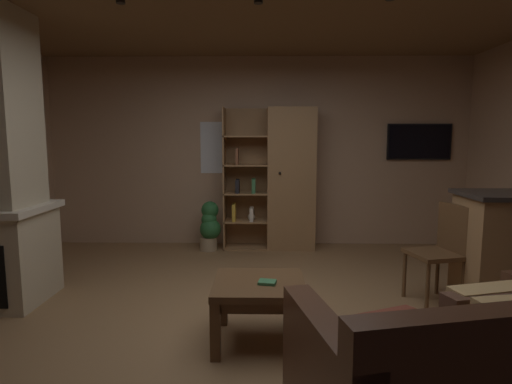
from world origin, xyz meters
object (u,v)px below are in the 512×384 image
table_book_0 (267,282)px  wall_mounted_tv (419,142)px  dining_chair (442,246)px  potted_floor_plant (210,226)px  bookshelf_cabinet (284,180)px  leather_couch (465,379)px  coffee_table (259,293)px

table_book_0 → wall_mounted_tv: bearing=54.2°
table_book_0 → dining_chair: size_ratio=0.14×
potted_floor_plant → wall_mounted_tv: 3.14m
table_book_0 → dining_chair: dining_chair is taller
bookshelf_cabinet → wall_mounted_tv: bookshelf_cabinet is taller
leather_couch → coffee_table: 1.45m
table_book_0 → potted_floor_plant: 2.73m
leather_couch → potted_floor_plant: (-1.75, 3.57, 0.03)m
dining_chair → wall_mounted_tv: bearing=76.1°
bookshelf_cabinet → leather_couch: size_ratio=1.09×
bookshelf_cabinet → potted_floor_plant: bookshelf_cabinet is taller
leather_couch → coffee_table: size_ratio=2.62×
leather_couch → potted_floor_plant: leather_couch is taller
leather_couch → coffee_table: bearing=136.5°
bookshelf_cabinet → coffee_table: bearing=-96.8°
bookshelf_cabinet → potted_floor_plant: size_ratio=2.88×
coffee_table → table_book_0: 0.13m
leather_couch → wall_mounted_tv: 4.27m
coffee_table → table_book_0: bearing=-37.5°
bookshelf_cabinet → coffee_table: bookshelf_cabinet is taller
bookshelf_cabinet → dining_chair: bearing=-54.8°
coffee_table → wall_mounted_tv: wall_mounted_tv is taller
dining_chair → wall_mounted_tv: wall_mounted_tv is taller
leather_couch → dining_chair: (0.64, 1.80, 0.22)m
leather_couch → wall_mounted_tv: (1.17, 3.94, 1.16)m
bookshelf_cabinet → coffee_table: size_ratio=2.86×
leather_couch → bookshelf_cabinet: bearing=101.0°
potted_floor_plant → coffee_table: bearing=-74.9°
dining_chair → wall_mounted_tv: 2.40m
wall_mounted_tv → table_book_0: bearing=-125.8°
table_book_0 → leather_couch: bearing=-43.8°
wall_mounted_tv → coffee_table: bearing=-127.0°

